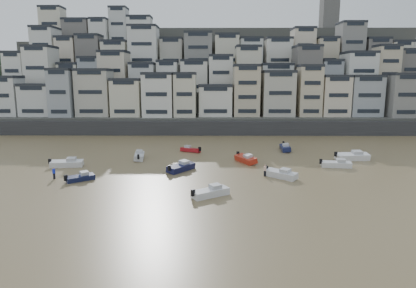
{
  "coord_description": "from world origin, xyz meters",
  "views": [
    {
      "loc": [
        10.33,
        -27.38,
        14.46
      ],
      "look_at": [
        9.82,
        30.0,
        4.0
      ],
      "focal_mm": 32.0,
      "sensor_mm": 36.0,
      "label": 1
    }
  ],
  "objects_px": {
    "boat_a": "(210,191)",
    "boat_e": "(246,158)",
    "boat_g": "(352,155)",
    "boat_d": "(336,163)",
    "person_blue": "(54,173)",
    "boat_f": "(139,155)",
    "boat_h": "(190,149)",
    "boat_i": "(285,147)",
    "boat_k": "(67,162)",
    "boat_c": "(181,166)",
    "person_pink": "(265,170)",
    "boat_b": "(281,173)",
    "boat_j": "(80,177)"
  },
  "relations": [
    {
      "from": "boat_f",
      "to": "boat_g",
      "type": "relative_size",
      "value": 0.86
    },
    {
      "from": "boat_b",
      "to": "boat_j",
      "type": "relative_size",
      "value": 1.27
    },
    {
      "from": "person_blue",
      "to": "boat_e",
      "type": "bearing_deg",
      "value": 20.4
    },
    {
      "from": "boat_a",
      "to": "boat_e",
      "type": "xyz_separation_m",
      "value": [
        5.95,
        18.26,
        0.03
      ]
    },
    {
      "from": "person_pink",
      "to": "boat_g",
      "type": "bearing_deg",
      "value": 32.46
    },
    {
      "from": "boat_g",
      "to": "boat_h",
      "type": "bearing_deg",
      "value": 160.37
    },
    {
      "from": "boat_k",
      "to": "person_pink",
      "type": "relative_size",
      "value": 3.2
    },
    {
      "from": "boat_h",
      "to": "boat_i",
      "type": "distance_m",
      "value": 18.78
    },
    {
      "from": "boat_i",
      "to": "boat_j",
      "type": "height_order",
      "value": "boat_i"
    },
    {
      "from": "boat_c",
      "to": "boat_d",
      "type": "distance_m",
      "value": 25.07
    },
    {
      "from": "boat_g",
      "to": "boat_j",
      "type": "xyz_separation_m",
      "value": [
        -43.15,
        -13.43,
        -0.29
      ]
    },
    {
      "from": "boat_d",
      "to": "person_blue",
      "type": "xyz_separation_m",
      "value": [
        -42.78,
        -7.3,
        0.17
      ]
    },
    {
      "from": "person_blue",
      "to": "boat_i",
      "type": "bearing_deg",
      "value": 29.5
    },
    {
      "from": "boat_e",
      "to": "boat_i",
      "type": "distance_m",
      "value": 13.68
    },
    {
      "from": "boat_d",
      "to": "person_blue",
      "type": "bearing_deg",
      "value": -163.86
    },
    {
      "from": "boat_b",
      "to": "boat_e",
      "type": "xyz_separation_m",
      "value": [
        -4.21,
        9.69,
        0.01
      ]
    },
    {
      "from": "boat_b",
      "to": "boat_g",
      "type": "xyz_separation_m",
      "value": [
        14.65,
        11.57,
        0.13
      ]
    },
    {
      "from": "boat_a",
      "to": "boat_b",
      "type": "xyz_separation_m",
      "value": [
        10.16,
        8.56,
        0.02
      ]
    },
    {
      "from": "boat_e",
      "to": "person_pink",
      "type": "distance_m",
      "value": 9.06
    },
    {
      "from": "boat_h",
      "to": "boat_j",
      "type": "xyz_separation_m",
      "value": [
        -14.36,
        -20.54,
        -0.01
      ]
    },
    {
      "from": "boat_e",
      "to": "boat_k",
      "type": "distance_m",
      "value": 29.53
    },
    {
      "from": "boat_f",
      "to": "boat_h",
      "type": "height_order",
      "value": "boat_f"
    },
    {
      "from": "boat_i",
      "to": "person_pink",
      "type": "relative_size",
      "value": 3.16
    },
    {
      "from": "boat_e",
      "to": "boat_g",
      "type": "relative_size",
      "value": 0.86
    },
    {
      "from": "person_pink",
      "to": "boat_f",
      "type": "bearing_deg",
      "value": 151.24
    },
    {
      "from": "boat_b",
      "to": "boat_c",
      "type": "bearing_deg",
      "value": -150.79
    },
    {
      "from": "boat_c",
      "to": "boat_h",
      "type": "relative_size",
      "value": 1.3
    },
    {
      "from": "boat_i",
      "to": "boat_k",
      "type": "relative_size",
      "value": 0.99
    },
    {
      "from": "boat_e",
      "to": "person_pink",
      "type": "xyz_separation_m",
      "value": [
        2.03,
        -8.83,
        0.12
      ]
    },
    {
      "from": "boat_e",
      "to": "boat_h",
      "type": "distance_m",
      "value": 13.39
    },
    {
      "from": "boat_h",
      "to": "person_blue",
      "type": "height_order",
      "value": "person_blue"
    },
    {
      "from": "boat_d",
      "to": "boat_h",
      "type": "bearing_deg",
      "value": 159.71
    },
    {
      "from": "boat_b",
      "to": "boat_f",
      "type": "relative_size",
      "value": 0.99
    },
    {
      "from": "boat_e",
      "to": "person_blue",
      "type": "height_order",
      "value": "person_blue"
    },
    {
      "from": "boat_c",
      "to": "boat_g",
      "type": "bearing_deg",
      "value": -39.41
    },
    {
      "from": "boat_c",
      "to": "boat_i",
      "type": "bearing_deg",
      "value": -13.98
    },
    {
      "from": "boat_h",
      "to": "boat_a",
      "type": "bearing_deg",
      "value": 124.54
    },
    {
      "from": "boat_d",
      "to": "boat_e",
      "type": "distance_m",
      "value": 14.73
    },
    {
      "from": "boat_a",
      "to": "boat_b",
      "type": "distance_m",
      "value": 13.29
    },
    {
      "from": "boat_b",
      "to": "person_blue",
      "type": "xyz_separation_m",
      "value": [
        -32.62,
        -0.87,
        0.13
      ]
    },
    {
      "from": "boat_c",
      "to": "boat_d",
      "type": "relative_size",
      "value": 1.1
    },
    {
      "from": "boat_k",
      "to": "person_blue",
      "type": "bearing_deg",
      "value": -89.51
    },
    {
      "from": "boat_d",
      "to": "boat_k",
      "type": "distance_m",
      "value": 43.7
    },
    {
      "from": "boat_d",
      "to": "person_blue",
      "type": "height_order",
      "value": "person_blue"
    },
    {
      "from": "boat_e",
      "to": "boat_g",
      "type": "xyz_separation_m",
      "value": [
        18.86,
        1.88,
        0.12
      ]
    },
    {
      "from": "boat_i",
      "to": "boat_e",
      "type": "bearing_deg",
      "value": -36.84
    },
    {
      "from": "boat_e",
      "to": "boat_d",
      "type": "bearing_deg",
      "value": 51.16
    },
    {
      "from": "boat_e",
      "to": "boat_j",
      "type": "bearing_deg",
      "value": -90.62
    },
    {
      "from": "boat_b",
      "to": "boat_k",
      "type": "distance_m",
      "value": 34.12
    },
    {
      "from": "boat_c",
      "to": "boat_h",
      "type": "xyz_separation_m",
      "value": [
        0.64,
        14.86,
        -0.18
      ]
    }
  ]
}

